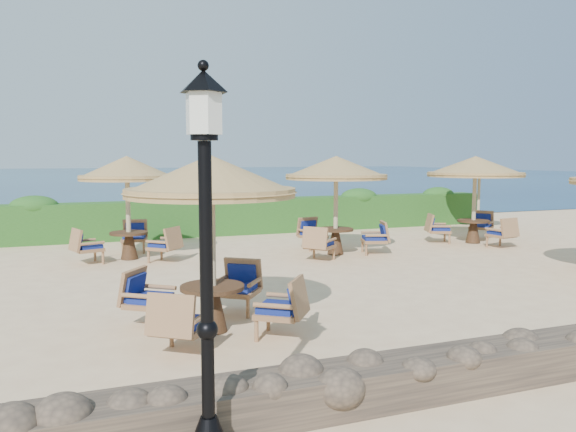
% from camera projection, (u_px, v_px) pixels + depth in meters
% --- Properties ---
extents(ground, '(120.00, 120.00, 0.00)m').
position_uv_depth(ground, '(350.00, 273.00, 12.78)').
color(ground, beige).
rests_on(ground, ground).
extents(sea, '(160.00, 160.00, 0.00)m').
position_uv_depth(sea, '(121.00, 176.00, 77.92)').
color(sea, '#0C2A4F').
rests_on(sea, ground).
extents(hedge, '(18.00, 0.90, 1.20)m').
position_uv_depth(hedge, '(256.00, 216.00, 19.41)').
color(hedge, '#1E4D18').
rests_on(hedge, ground).
extents(lamp_post, '(0.44, 0.44, 3.31)m').
position_uv_depth(lamp_post, '(207.00, 288.00, 4.60)').
color(lamp_post, black).
rests_on(lamp_post, ground).
extents(extra_parasol, '(2.30, 2.30, 2.41)m').
position_uv_depth(extra_parasol, '(480.00, 170.00, 20.13)').
color(extra_parasol, tan).
rests_on(extra_parasol, ground).
extents(cafe_set_0, '(2.67, 2.67, 2.65)m').
position_uv_depth(cafe_set_0, '(211.00, 216.00, 8.29)').
color(cafe_set_0, tan).
rests_on(cafe_set_0, ground).
extents(cafe_set_2, '(2.71, 2.65, 2.65)m').
position_uv_depth(cafe_set_2, '(127.00, 189.00, 14.29)').
color(cafe_set_2, tan).
rests_on(cafe_set_2, ground).
extents(cafe_set_3, '(2.82, 2.82, 2.65)m').
position_uv_depth(cafe_set_3, '(336.00, 184.00, 15.00)').
color(cafe_set_3, tan).
rests_on(cafe_set_3, ground).
extents(cafe_set_4, '(2.90, 2.90, 2.65)m').
position_uv_depth(cafe_set_4, '(475.00, 180.00, 17.01)').
color(cafe_set_4, tan).
rests_on(cafe_set_4, ground).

